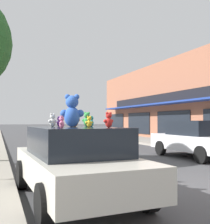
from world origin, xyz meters
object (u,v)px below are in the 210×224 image
object	(u,v)px
teddy_bear_white	(53,120)
teddy_bear_orange	(75,119)
plush_art_car	(76,161)
teddy_bear_pink	(62,122)
parked_car_far_center	(197,139)
teddy_bear_teal	(91,121)
teddy_bear_purple	(59,122)
teddy_bear_green	(87,119)
teddy_bear_red	(109,120)
teddy_bear_giant	(72,111)
teddy_bear_yellow	(89,122)

from	to	relation	value
teddy_bear_white	teddy_bear_orange	xyz separation A→B (m)	(0.46, -0.29, 0.03)
plush_art_car	teddy_bear_pink	xyz separation A→B (m)	(-0.46, -0.74, 0.80)
parked_car_far_center	teddy_bear_pink	bearing A→B (deg)	-144.32
plush_art_car	teddy_bear_white	xyz separation A→B (m)	(-0.34, 0.81, 0.84)
plush_art_car	teddy_bear_teal	xyz separation A→B (m)	(0.55, 0.65, 0.82)
teddy_bear_purple	parked_car_far_center	bearing A→B (deg)	158.00
plush_art_car	teddy_bear_teal	size ratio (longest dim) A/B	16.89
teddy_bear_purple	teddy_bear_green	world-z (taller)	teddy_bear_green
teddy_bear_pink	teddy_bear_green	bearing A→B (deg)	173.02
teddy_bear_white	teddy_bear_red	world-z (taller)	teddy_bear_red
plush_art_car	teddy_bear_giant	distance (m)	1.10
plush_art_car	parked_car_far_center	world-z (taller)	parked_car_far_center
teddy_bear_red	teddy_bear_green	distance (m)	1.56
teddy_bear_red	teddy_bear_green	bearing A→B (deg)	-104.36
teddy_bear_yellow	teddy_bear_green	world-z (taller)	teddy_bear_green
plush_art_car	teddy_bear_purple	xyz separation A→B (m)	(-0.18, 0.83, 0.81)
teddy_bear_teal	parked_car_far_center	world-z (taller)	teddy_bear_teal
teddy_bear_purple	teddy_bear_teal	bearing A→B (deg)	116.48
teddy_bear_giant	teddy_bear_red	bearing A→B (deg)	139.56
teddy_bear_orange	teddy_bear_purple	world-z (taller)	teddy_bear_orange
teddy_bear_purple	teddy_bear_green	xyz separation A→B (m)	(0.76, 0.24, 0.06)
plush_art_car	teddy_bear_green	xyz separation A→B (m)	(0.57, 1.07, 0.87)
teddy_bear_orange	teddy_bear_red	size ratio (longest dim) A/B	1.17
teddy_bear_orange	plush_art_car	bearing A→B (deg)	134.91
plush_art_car	teddy_bear_green	distance (m)	1.50
teddy_bear_red	parked_car_far_center	size ratio (longest dim) A/B	0.07
teddy_bear_red	teddy_bear_purple	xyz separation A→B (m)	(-0.73, 1.32, -0.03)
teddy_bear_yellow	teddy_bear_purple	xyz separation A→B (m)	(-0.46, 0.87, -0.00)
teddy_bear_pink	parked_car_far_center	size ratio (longest dim) A/B	0.05
plush_art_car	teddy_bear_pink	size ratio (longest dim) A/B	19.22
teddy_bear_white	teddy_bear_orange	bearing A→B (deg)	115.88
plush_art_car	teddy_bear_red	size ratio (longest dim) A/B	13.86
teddy_bear_teal	parked_car_far_center	size ratio (longest dim) A/B	0.06
teddy_bear_giant	teddy_bear_orange	distance (m)	0.28
teddy_bear_purple	teddy_bear_white	bearing A→B (deg)	-41.53
teddy_bear_teal	plush_art_car	bearing A→B (deg)	-3.04
teddy_bear_giant	teddy_bear_yellow	distance (m)	0.52
teddy_bear_pink	parked_car_far_center	xyz separation A→B (m)	(7.05, 5.07, -0.75)
teddy_bear_yellow	teddy_bear_teal	size ratio (longest dim) A/B	0.94
teddy_bear_teal	teddy_bear_orange	bearing A→B (deg)	-36.87
teddy_bear_yellow	teddy_bear_green	bearing A→B (deg)	-114.96
teddy_bear_white	parked_car_far_center	world-z (taller)	teddy_bear_white
teddy_bear_yellow	parked_car_far_center	size ratio (longest dim) A/B	0.05
teddy_bear_yellow	teddy_bear_teal	world-z (taller)	teddy_bear_teal
teddy_bear_giant	teddy_bear_pink	world-z (taller)	teddy_bear_giant
teddy_bear_purple	teddy_bear_giant	bearing A→B (deg)	60.81
teddy_bear_yellow	parked_car_far_center	world-z (taller)	teddy_bear_yellow
teddy_bear_green	teddy_bear_pink	bearing A→B (deg)	96.69
teddy_bear_teal	parked_car_far_center	xyz separation A→B (m)	(6.04, 3.68, -0.77)
teddy_bear_orange	teddy_bear_red	bearing A→B (deg)	170.30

